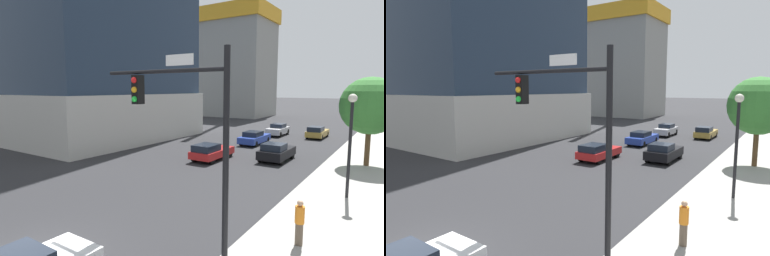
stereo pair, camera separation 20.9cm
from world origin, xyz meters
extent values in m
plane|color=#28282B|center=(0.00, 0.00, 0.00)|extent=(400.00, 400.00, 0.00)
cube|color=#9E9B93|center=(8.19, 20.00, 0.07)|extent=(5.22, 120.00, 0.15)
cube|color=#B2AFA8|center=(-21.07, 19.40, 2.61)|extent=(19.38, 20.07, 5.23)
cube|color=gray|center=(-19.93, 56.94, 11.23)|extent=(13.60, 12.09, 22.47)
cube|color=gold|center=(-19.93, 56.94, 20.97)|extent=(14.42, 12.81, 3.00)
cube|color=gold|center=(-15.84, 53.31, 14.26)|extent=(0.90, 0.90, 28.51)
cylinder|color=black|center=(5.98, 3.00, 3.63)|extent=(0.20, 0.20, 6.95)
cylinder|color=black|center=(3.46, 3.00, 6.41)|extent=(5.04, 0.14, 0.14)
cube|color=black|center=(2.34, 3.00, 5.78)|extent=(0.32, 0.36, 1.05)
sphere|color=red|center=(2.34, 2.81, 6.12)|extent=(0.22, 0.22, 0.22)
sphere|color=orange|center=(2.34, 2.81, 5.78)|extent=(0.22, 0.22, 0.22)
sphere|color=green|center=(2.34, 2.81, 5.44)|extent=(0.22, 0.22, 0.22)
cube|color=white|center=(4.21, 3.00, 6.76)|extent=(1.10, 0.04, 0.36)
cylinder|color=black|center=(8.26, 12.28, 2.66)|extent=(0.16, 0.16, 5.01)
sphere|color=silver|center=(8.26, 12.28, 5.34)|extent=(0.44, 0.44, 0.44)
cylinder|color=brown|center=(8.40, 20.73, 1.58)|extent=(0.36, 0.36, 2.86)
sphere|color=#387F33|center=(8.40, 20.73, 4.59)|extent=(4.20, 4.20, 4.20)
cube|color=#B7B7BC|center=(-2.45, 32.80, 0.64)|extent=(1.75, 4.26, 0.70)
cube|color=#19212D|center=(-2.45, 32.99, 1.23)|extent=(1.47, 1.86, 0.48)
cylinder|color=black|center=(-3.22, 34.25, 0.35)|extent=(0.22, 0.69, 0.69)
cylinder|color=black|center=(-1.68, 34.25, 0.35)|extent=(0.22, 0.69, 0.69)
cylinder|color=black|center=(-3.22, 31.35, 0.35)|extent=(0.22, 0.69, 0.69)
cylinder|color=black|center=(-1.68, 31.35, 0.35)|extent=(0.22, 0.69, 0.69)
cube|color=black|center=(2.09, 19.27, 0.64)|extent=(1.94, 4.13, 0.69)
cube|color=#19212D|center=(2.09, 18.55, 1.24)|extent=(1.63, 1.75, 0.52)
cylinder|color=black|center=(1.24, 20.68, 0.34)|extent=(0.22, 0.69, 0.69)
cylinder|color=black|center=(2.94, 20.68, 0.34)|extent=(0.22, 0.69, 0.69)
cylinder|color=black|center=(1.24, 17.87, 0.34)|extent=(0.22, 0.69, 0.69)
cylinder|color=black|center=(2.94, 17.87, 0.34)|extent=(0.22, 0.69, 0.69)
cube|color=#AD8938|center=(2.09, 33.67, 0.57)|extent=(1.81, 4.48, 0.63)
cube|color=#19212D|center=(2.09, 32.71, 1.16)|extent=(1.52, 2.15, 0.55)
cylinder|color=black|center=(1.29, 35.19, 0.30)|extent=(0.22, 0.60, 0.60)
cylinder|color=black|center=(2.89, 35.19, 0.30)|extent=(0.22, 0.60, 0.60)
cylinder|color=black|center=(1.29, 32.14, 0.30)|extent=(0.22, 0.60, 0.60)
cylinder|color=black|center=(2.89, 32.14, 0.30)|extent=(0.22, 0.60, 0.60)
cube|color=red|center=(-2.45, 16.65, 0.59)|extent=(1.91, 4.35, 0.57)
cube|color=#19212D|center=(-2.45, 15.67, 1.13)|extent=(1.60, 2.07, 0.53)
cylinder|color=black|center=(-3.29, 18.13, 0.35)|extent=(0.22, 0.70, 0.70)
cylinder|color=black|center=(-1.61, 18.13, 0.35)|extent=(0.22, 0.70, 0.70)
cylinder|color=black|center=(-3.29, 15.17, 0.35)|extent=(0.22, 0.70, 0.70)
cylinder|color=black|center=(-1.61, 15.17, 0.35)|extent=(0.22, 0.70, 0.70)
cube|color=#233D9E|center=(-2.45, 25.49, 0.58)|extent=(1.83, 4.74, 0.65)
cube|color=#19212D|center=(-2.45, 25.07, 1.15)|extent=(1.53, 2.08, 0.48)
cylinder|color=black|center=(-3.25, 27.10, 0.30)|extent=(0.22, 0.61, 0.61)
cylinder|color=black|center=(-1.64, 27.10, 0.30)|extent=(0.22, 0.61, 0.61)
cylinder|color=black|center=(-3.25, 23.88, 0.30)|extent=(0.22, 0.61, 0.61)
cylinder|color=black|center=(-1.64, 23.88, 0.30)|extent=(0.22, 0.61, 0.61)
cylinder|color=brown|center=(7.59, 5.71, 0.56)|extent=(0.28, 0.28, 0.83)
cylinder|color=orange|center=(7.59, 5.71, 1.30)|extent=(0.34, 0.34, 0.64)
sphere|color=tan|center=(7.59, 5.71, 1.73)|extent=(0.22, 0.22, 0.22)
camera|label=1|loc=(10.45, -5.51, 5.82)|focal=29.52mm
camera|label=2|loc=(10.62, -5.39, 5.82)|focal=29.52mm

